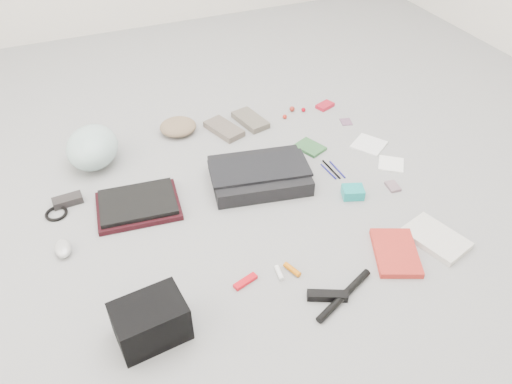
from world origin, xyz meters
name	(u,v)px	position (x,y,z in m)	size (l,w,h in m)	color
ground_plane	(256,201)	(0.00, 0.00, 0.00)	(4.00, 4.00, 0.00)	gray
messenger_bag	(259,176)	(0.06, 0.11, 0.03)	(0.41, 0.29, 0.07)	black
bag_flap	(259,168)	(0.06, 0.11, 0.07)	(0.42, 0.19, 0.01)	black
laptop_sleeve	(138,206)	(-0.46, 0.15, 0.01)	(0.33, 0.25, 0.02)	black
laptop	(138,202)	(-0.46, 0.15, 0.03)	(0.30, 0.22, 0.02)	black
bike_helmet	(92,147)	(-0.57, 0.53, 0.08)	(0.22, 0.28, 0.17)	silver
beanie	(178,127)	(-0.15, 0.62, 0.03)	(0.18, 0.17, 0.06)	#8A7054
mitten_left	(224,129)	(0.06, 0.54, 0.02)	(0.10, 0.20, 0.03)	#6A5E53
mitten_right	(250,120)	(0.21, 0.57, 0.02)	(0.10, 0.20, 0.03)	#696154
power_brick	(68,200)	(-0.72, 0.29, 0.02)	(0.12, 0.05, 0.03)	black
cable_coil	(56,214)	(-0.77, 0.23, 0.01)	(0.09, 0.09, 0.01)	black
mouse	(63,248)	(-0.77, 0.01, 0.02)	(0.06, 0.10, 0.04)	#B4B4B4
camera_bag	(151,321)	(-0.55, -0.46, 0.07)	(0.22, 0.15, 0.14)	black
multitool	(245,281)	(-0.20, -0.38, 0.01)	(0.09, 0.03, 0.01)	red
toiletry_tube_white	(279,273)	(-0.08, -0.39, 0.01)	(0.02, 0.02, 0.06)	white
toiletry_tube_orange	(292,269)	(-0.03, -0.40, 0.01)	(0.02, 0.02, 0.07)	#D16908
u_lock	(327,296)	(0.03, -0.55, 0.01)	(0.14, 0.03, 0.03)	black
bike_pump	(344,295)	(0.08, -0.57, 0.01)	(0.03, 0.03, 0.28)	black
book_red	(396,253)	(0.36, -0.47, 0.01)	(0.15, 0.23, 0.02)	red
book_white	(436,238)	(0.54, -0.47, 0.01)	(0.15, 0.23, 0.02)	beige
notepad	(310,147)	(0.38, 0.25, 0.01)	(0.10, 0.13, 0.01)	#2F6034
pen_blue	(328,171)	(0.37, 0.06, 0.00)	(0.01, 0.01, 0.12)	navy
pen_black	(331,169)	(0.39, 0.06, 0.00)	(0.01, 0.01, 0.14)	black
pen_navy	(337,169)	(0.42, 0.05, 0.00)	(0.01, 0.01, 0.13)	navy
accordion_wallet	(353,192)	(0.38, -0.13, 0.02)	(0.09, 0.07, 0.04)	#18A6A4
card_deck	(393,186)	(0.57, -0.14, 0.01)	(0.05, 0.07, 0.01)	gray
napkin_top	(369,145)	(0.65, 0.16, 0.00)	(0.14, 0.14, 0.01)	white
napkin_bottom	(391,164)	(0.66, 0.00, 0.00)	(0.11, 0.11, 0.01)	white
lollipop_a	(285,117)	(0.38, 0.54, 0.01)	(0.02, 0.02, 0.02)	red
lollipop_b	(292,109)	(0.45, 0.59, 0.01)	(0.03, 0.03, 0.03)	maroon
lollipop_c	(303,110)	(0.50, 0.56, 0.01)	(0.02, 0.02, 0.02)	#AB0211
altoids_tin	(325,106)	(0.63, 0.55, 0.01)	(0.09, 0.06, 0.02)	red
stamp_sheet	(346,122)	(0.66, 0.38, 0.00)	(0.05, 0.06, 0.00)	#7C5470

